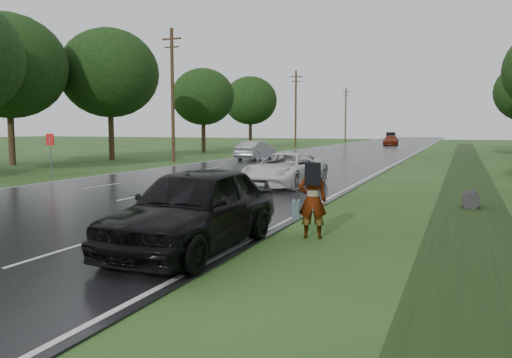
{
  "coord_description": "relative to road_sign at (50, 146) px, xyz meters",
  "views": [
    {
      "loc": [
        11.19,
        -7.72,
        2.61
      ],
      "look_at": [
        6.33,
        4.01,
        1.3
      ],
      "focal_mm": 35.0,
      "sensor_mm": 36.0,
      "label": 1
    }
  ],
  "objects": [
    {
      "name": "road",
      "position": [
        8.5,
        33.0,
        -1.62
      ],
      "size": [
        14.0,
        180.0,
        0.04
      ],
      "primitive_type": "cube",
      "color": "black",
      "rests_on": "ground"
    },
    {
      "name": "edge_stripe_east",
      "position": [
        15.25,
        33.0,
        -1.6
      ],
      "size": [
        0.12,
        180.0,
        0.01
      ],
      "primitive_type": "cube",
      "color": "silver",
      "rests_on": "road"
    },
    {
      "name": "edge_stripe_west",
      "position": [
        1.75,
        33.0,
        -1.6
      ],
      "size": [
        0.12,
        180.0,
        0.01
      ],
      "primitive_type": "cube",
      "color": "silver",
      "rests_on": "road"
    },
    {
      "name": "center_line",
      "position": [
        8.5,
        33.0,
        -1.6
      ],
      "size": [
        0.12,
        180.0,
        0.01
      ],
      "primitive_type": "cube",
      "color": "silver",
      "rests_on": "road"
    },
    {
      "name": "drainage_ditch",
      "position": [
        20.0,
        6.71,
        -1.61
      ],
      "size": [
        2.2,
        120.0,
        0.56
      ],
      "color": "black",
      "rests_on": "ground"
    },
    {
      "name": "road_sign",
      "position": [
        0.0,
        0.0,
        0.0
      ],
      "size": [
        0.5,
        0.06,
        2.3
      ],
      "color": "slate",
      "rests_on": "ground"
    },
    {
      "name": "utility_pole_mid",
      "position": [
        -0.7,
        13.0,
        3.55
      ],
      "size": [
        1.6,
        0.26,
        10.0
      ],
      "color": "#342215",
      "rests_on": "ground"
    },
    {
      "name": "utility_pole_far",
      "position": [
        -0.7,
        43.0,
        3.55
      ],
      "size": [
        1.6,
        0.26,
        10.0
      ],
      "color": "#342215",
      "rests_on": "ground"
    },
    {
      "name": "utility_pole_distant",
      "position": [
        -0.7,
        73.0,
        3.55
      ],
      "size": [
        1.6,
        0.26,
        10.0
      ],
      "color": "#342215",
      "rests_on": "ground"
    },
    {
      "name": "tree_west_c",
      "position": [
        -6.5,
        13.0,
        5.27
      ],
      "size": [
        7.8,
        7.8,
        10.43
      ],
      "color": "#342215",
      "rests_on": "ground"
    },
    {
      "name": "tree_west_d",
      "position": [
        -5.7,
        27.0,
        4.18
      ],
      "size": [
        6.6,
        6.6,
        8.8
      ],
      "color": "#342215",
      "rests_on": "ground"
    },
    {
      "name": "tree_west_e",
      "position": [
        -9.5,
        6.0,
        5.19
      ],
      "size": [
        8.0,
        8.0,
        10.44
      ],
      "color": "#342215",
      "rests_on": "ground"
    },
    {
      "name": "tree_west_f",
      "position": [
        -6.3,
        41.0,
        4.49
      ],
      "size": [
        7.0,
        7.0,
        9.29
      ],
      "color": "#342215",
      "rests_on": "ground"
    },
    {
      "name": "pedestrian",
      "position": [
        16.45,
        -8.49,
        -0.7
      ],
      "size": [
        0.93,
        0.71,
        1.82
      ],
      "rotation": [
        0.0,
        0.0,
        3.41
      ],
      "color": "#A5998C",
      "rests_on": "ground"
    },
    {
      "name": "white_pickup",
      "position": [
        12.48,
        1.06,
        -0.87
      ],
      "size": [
        2.87,
        5.45,
        1.46
      ],
      "primitive_type": "imported",
      "rotation": [
        0.0,
        0.0,
        -0.09
      ],
      "color": "silver",
      "rests_on": "road"
    },
    {
      "name": "dark_sedan",
      "position": [
        14.5,
        -10.6,
        -0.72
      ],
      "size": [
        2.11,
        5.19,
        1.77
      ],
      "primitive_type": "imported",
      "rotation": [
        0.0,
        0.0,
        0.01
      ],
      "color": "black",
      "rests_on": "road"
    },
    {
      "name": "silver_sedan",
      "position": [
        4.37,
        17.21,
        -0.84
      ],
      "size": [
        1.87,
        4.73,
        1.53
      ],
      "primitive_type": "imported",
      "rotation": [
        0.0,
        0.0,
        3.09
      ],
      "color": "#93969B",
      "rests_on": "road"
    },
    {
      "name": "far_car_red",
      "position": [
        9.92,
        55.47,
        -0.89
      ],
      "size": [
        2.27,
        5.01,
        1.42
      ],
      "primitive_type": "imported",
      "rotation": [
        0.0,
        0.0,
        0.06
      ],
      "color": "maroon",
      "rests_on": "road"
    },
    {
      "name": "far_car_dark",
      "position": [
        6.28,
        83.17,
        -0.77
      ],
      "size": [
        2.34,
        5.24,
        1.67
      ],
      "primitive_type": "imported",
      "rotation": [
        0.0,
        0.0,
        3.26
      ],
      "color": "black",
      "rests_on": "road"
    }
  ]
}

